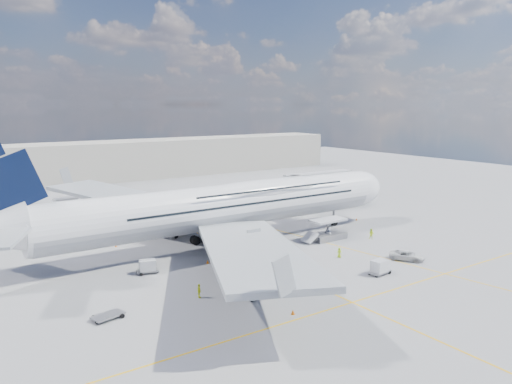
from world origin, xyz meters
TOP-DOWN VIEW (x-y plane):
  - ground at (0.00, 0.00)m, footprint 300.00×300.00m
  - taxi_line_main at (0.00, 0.00)m, footprint 0.25×220.00m
  - taxi_line_cross at (0.00, -20.00)m, footprint 120.00×0.25m
  - taxi_line_diag at (14.00, 10.00)m, footprint 14.16×99.06m
  - airliner at (0.26, 10.00)m, footprint 77.26×79.15m
  - jet_bridge at (29.81, 20.94)m, footprint 18.80×12.10m
  - cargo_loader at (16.82, 2.89)m, footprint 8.53×3.20m
  - terminal at (0.00, 95.00)m, footprint 180.00×16.00m
  - tree_line at (40.00, 140.00)m, footprint 160.00×6.00m
  - dolly_row_a at (-25.81, -8.01)m, footprint 3.79×2.62m
  - dolly_row_b at (-8.84, -12.54)m, footprint 2.77×1.78m
  - dolly_row_c at (-4.82, -6.90)m, footprint 2.94×2.10m
  - dolly_back at (-16.23, 3.94)m, footprint 3.38×2.39m
  - dolly_nose_far at (10.43, -14.96)m, footprint 3.47×2.13m
  - dolly_nose_near at (3.21, -0.19)m, footprint 3.72×2.54m
  - baggage_tug at (1.79, -2.24)m, footprint 3.14×1.52m
  - catering_truck_inner at (-3.55, 20.38)m, footprint 6.52×4.18m
  - catering_truck_outer at (-15.73, 48.32)m, footprint 6.61×2.62m
  - service_van at (18.84, -12.84)m, footprint 4.80×5.72m
  - crew_nose at (25.27, 11.01)m, footprint 0.64×0.68m
  - crew_loader at (23.46, -1.36)m, footprint 1.12×1.17m
  - crew_wing at (-14.54, -8.30)m, footprint 0.60×1.11m
  - crew_van at (11.22, -6.05)m, footprint 0.78×0.91m
  - crew_tug at (-5.50, -6.92)m, footprint 1.33×0.97m
  - cone_nose at (31.87, 10.49)m, footprint 0.38×0.38m
  - cone_wing_left_inner at (-15.51, 19.44)m, footprint 0.42×0.42m
  - cone_wing_left_outer at (-17.25, 31.21)m, footprint 0.38×0.38m
  - cone_wing_right_inner at (-7.14, 2.96)m, footprint 0.44×0.44m
  - cone_wing_right_outer at (-8.09, -18.70)m, footprint 0.45×0.45m

SIDE VIEW (x-z plane):
  - ground at x=0.00m, z-range 0.00..0.00m
  - taxi_line_main at x=0.00m, z-range 0.00..0.01m
  - taxi_line_cross at x=0.00m, z-range 0.00..0.01m
  - taxi_line_diag at x=14.00m, z-range 0.00..0.01m
  - cone_nose at x=31.87m, z-range -0.01..0.47m
  - cone_wing_left_outer at x=-17.25m, z-range -0.01..0.47m
  - cone_wing_left_inner at x=-15.51m, z-range -0.01..0.52m
  - cone_wing_right_inner at x=-7.14m, z-range -0.01..0.55m
  - cone_wing_right_outer at x=-8.09m, z-range -0.01..0.56m
  - dolly_nose_near at x=3.21m, z-range 0.14..0.63m
  - dolly_row_a at x=-25.81m, z-range 0.14..0.64m
  - service_van at x=18.84m, z-range 0.00..1.45m
  - crew_nose at x=25.27m, z-range 0.00..1.55m
  - crew_van at x=11.22m, z-range 0.00..1.58m
  - baggage_tug at x=1.79m, z-range -0.11..1.83m
  - dolly_row_b at x=-8.84m, z-range 0.06..1.69m
  - crew_wing at x=-14.54m, z-range 0.00..1.80m
  - dolly_row_c at x=-4.82m, z-range 0.06..1.74m
  - crew_tug at x=-5.50m, z-range 0.00..1.84m
  - crew_loader at x=23.46m, z-range 0.00..1.90m
  - dolly_back at x=-16.23m, z-range 0.07..2.00m
  - dolly_nose_far at x=10.43m, z-range 0.08..2.16m
  - cargo_loader at x=16.82m, z-range -0.59..3.09m
  - catering_truck_inner at x=-3.55m, z-range -0.10..3.51m
  - catering_truck_outer at x=-15.73m, z-range -0.14..3.79m
  - tree_line at x=40.00m, z-range 0.00..8.00m
  - terminal at x=0.00m, z-range 0.00..12.00m
  - jet_bridge at x=29.81m, z-range 2.60..11.10m
  - airliner at x=0.26m, z-range -4.98..18.72m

